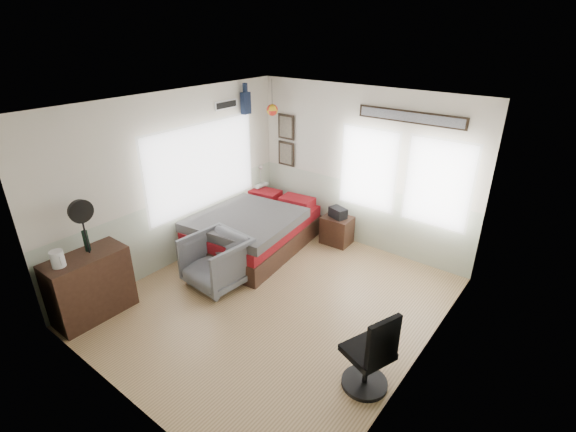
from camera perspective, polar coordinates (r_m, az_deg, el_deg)
name	(u,v)px	position (r m, az deg, el deg)	size (l,w,h in m)	color
ground_plane	(276,301)	(6.00, -1.62, -11.59)	(4.00, 4.50, 0.01)	#957047
room_shell	(279,190)	(5.39, -1.20, 3.64)	(4.02, 4.52, 2.71)	beige
wall_decor	(298,119)	(7.20, 1.32, 13.17)	(3.55, 1.32, 1.44)	black
bed	(254,229)	(7.19, -4.71, -1.83)	(1.77, 2.33, 0.69)	#311B12
dresser	(90,286)	(6.09, -25.43, -8.61)	(0.48, 1.00, 0.90)	#311B12
armchair	(217,261)	(6.25, -9.72, -6.11)	(0.82, 0.84, 0.77)	#5D5D5F
nightstand	(337,230)	(7.40, 6.71, -1.91)	(0.50, 0.40, 0.50)	#311B12
task_chair	(371,359)	(4.64, 11.25, -18.66)	(0.57, 0.57, 1.00)	black
kettle	(58,259)	(5.71, -28.99, -5.16)	(0.18, 0.16, 0.21)	silver
bottle	(86,241)	(5.91, -25.88, -3.07)	(0.07, 0.07, 0.28)	black
stand_fan	(81,212)	(5.67, -26.50, 0.49)	(0.09, 0.30, 0.74)	black
black_bag	(338,213)	(7.25, 6.84, 0.46)	(0.30, 0.19, 0.18)	black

